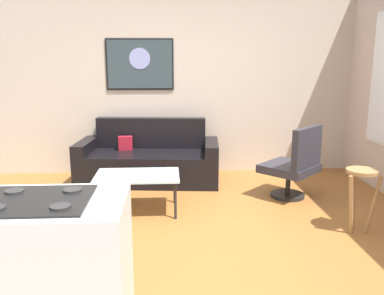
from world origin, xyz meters
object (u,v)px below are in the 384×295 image
(coffee_table, at_px, (137,178))
(bar_stool, at_px, (361,185))
(armchair, at_px, (295,164))
(wall_painting, at_px, (140,64))
(couch, at_px, (149,161))

(coffee_table, relative_size, bar_stool, 1.45)
(armchair, bearing_deg, coffee_table, -170.11)
(coffee_table, xyz_separation_m, wall_painting, (-0.05, 1.68, 1.24))
(armchair, xyz_separation_m, bar_stool, (0.34, -1.04, 0.06))
(coffee_table, distance_m, bar_stool, 2.37)
(couch, relative_size, coffee_table, 2.15)
(bar_stool, bearing_deg, coffee_table, 162.75)
(coffee_table, bearing_deg, bar_stool, -17.25)
(couch, relative_size, armchair, 2.21)
(couch, xyz_separation_m, wall_painting, (-0.12, 0.48, 1.35))
(bar_stool, bearing_deg, couch, 139.03)
(couch, distance_m, armchair, 2.04)
(bar_stool, height_order, wall_painting, wall_painting)
(armchair, bearing_deg, wall_painting, 145.70)
(coffee_table, distance_m, wall_painting, 2.09)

